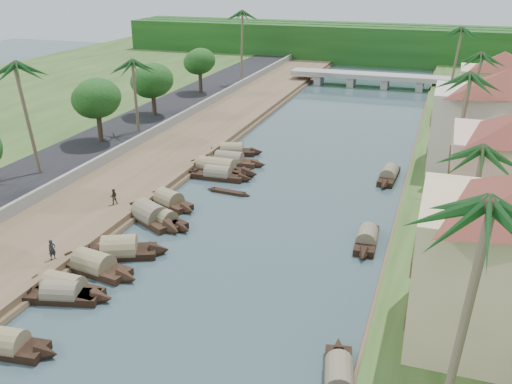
% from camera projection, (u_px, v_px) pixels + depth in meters
% --- Properties ---
extents(ground, '(220.00, 220.00, 0.00)m').
position_uv_depth(ground, '(216.00, 286.00, 39.45)').
color(ground, '#34494E').
rests_on(ground, ground).
extents(left_bank, '(10.00, 180.00, 0.80)m').
position_uv_depth(left_bank, '(149.00, 165.00, 61.62)').
color(left_bank, brown).
rests_on(left_bank, ground).
extents(right_bank, '(16.00, 180.00, 1.20)m').
position_uv_depth(right_bank, '(496.00, 204.00, 51.18)').
color(right_bank, '#2B431A').
rests_on(right_bank, ground).
extents(road, '(8.00, 180.00, 1.40)m').
position_uv_depth(road, '(82.00, 155.00, 64.03)').
color(road, black).
rests_on(road, ground).
extents(retaining_wall, '(0.40, 180.00, 1.10)m').
position_uv_depth(retaining_wall, '(114.00, 153.00, 62.51)').
color(retaining_wall, gray).
rests_on(retaining_wall, left_bank).
extents(treeline, '(120.00, 14.00, 8.00)m').
position_uv_depth(treeline, '(388.00, 45.00, 125.85)').
color(treeline, '#143D10').
rests_on(treeline, ground).
extents(bridge, '(28.00, 4.00, 2.40)m').
position_uv_depth(bridge, '(369.00, 77.00, 102.09)').
color(bridge, gray).
rests_on(bridge, ground).
extents(building_far, '(15.59, 15.59, 10.20)m').
position_uv_depth(building_far, '(501.00, 120.00, 56.05)').
color(building_far, beige).
rests_on(building_far, right_bank).
extents(building_distant, '(12.62, 12.62, 9.20)m').
position_uv_depth(building_distant, '(500.00, 87.00, 73.52)').
color(building_distant, beige).
rests_on(building_distant, right_bank).
extents(sampan_1, '(6.99, 2.26, 2.07)m').
position_uv_depth(sampan_1, '(5.00, 345.00, 32.63)').
color(sampan_1, black).
rests_on(sampan_1, ground).
extents(sampan_2, '(7.81, 1.94, 2.07)m').
position_uv_depth(sampan_2, '(64.00, 288.00, 38.39)').
color(sampan_2, black).
rests_on(sampan_2, ground).
extents(sampan_3, '(7.12, 3.08, 1.93)m').
position_uv_depth(sampan_3, '(62.00, 295.00, 37.59)').
color(sampan_3, black).
rests_on(sampan_3, ground).
extents(sampan_4, '(8.17, 3.05, 2.27)m').
position_uv_depth(sampan_4, '(94.00, 266.00, 41.14)').
color(sampan_4, black).
rests_on(sampan_4, ground).
extents(sampan_5, '(7.81, 4.88, 2.43)m').
position_uv_depth(sampan_5, '(120.00, 251.00, 43.29)').
color(sampan_5, black).
rests_on(sampan_5, ground).
extents(sampan_6, '(8.39, 5.77, 2.50)m').
position_uv_depth(sampan_6, '(150.00, 216.00, 49.22)').
color(sampan_6, black).
rests_on(sampan_6, ground).
extents(sampan_7, '(7.10, 4.18, 1.94)m').
position_uv_depth(sampan_7, '(162.00, 219.00, 48.81)').
color(sampan_7, black).
rests_on(sampan_7, ground).
extents(sampan_8, '(6.91, 4.32, 2.14)m').
position_uv_depth(sampan_8, '(169.00, 201.00, 52.34)').
color(sampan_8, black).
rests_on(sampan_8, ground).
extents(sampan_9, '(7.71, 1.84, 1.97)m').
position_uv_depth(sampan_9, '(218.00, 175.00, 58.82)').
color(sampan_9, black).
rests_on(sampan_9, ground).
extents(sampan_10, '(8.10, 3.45, 2.19)m').
position_uv_depth(sampan_10, '(211.00, 168.00, 60.81)').
color(sampan_10, black).
rests_on(sampan_10, ground).
extents(sampan_11, '(8.69, 2.27, 2.45)m').
position_uv_depth(sampan_11, '(220.00, 170.00, 60.35)').
color(sampan_11, black).
rests_on(sampan_11, ground).
extents(sampan_12, '(8.78, 1.83, 2.10)m').
position_uv_depth(sampan_12, '(229.00, 160.00, 63.14)').
color(sampan_12, black).
rests_on(sampan_12, ground).
extents(sampan_13, '(7.64, 3.84, 2.08)m').
position_uv_depth(sampan_13, '(232.00, 151.00, 66.22)').
color(sampan_13, black).
rests_on(sampan_13, ground).
extents(sampan_14, '(2.74, 7.38, 1.82)m').
position_uv_depth(sampan_14, '(339.00, 378.00, 30.07)').
color(sampan_14, black).
rests_on(sampan_14, ground).
extents(sampan_15, '(1.82, 7.03, 1.91)m').
position_uv_depth(sampan_15, '(367.00, 239.00, 45.21)').
color(sampan_15, black).
rests_on(sampan_15, ground).
extents(sampan_16, '(1.86, 7.71, 1.91)m').
position_uv_depth(sampan_16, '(389.00, 175.00, 58.78)').
color(sampan_16, black).
rests_on(sampan_16, ground).
extents(canoe_1, '(4.76, 1.86, 0.76)m').
position_uv_depth(canoe_1, '(104.00, 251.00, 44.00)').
color(canoe_1, black).
rests_on(canoe_1, ground).
extents(canoe_2, '(4.79, 1.10, 0.69)m').
position_uv_depth(canoe_2, '(229.00, 192.00, 55.23)').
color(canoe_2, black).
rests_on(canoe_2, ground).
extents(palm_0, '(3.20, 3.20, 13.37)m').
position_uv_depth(palm_0, '(475.00, 209.00, 20.03)').
color(palm_0, '#6C6048').
rests_on(palm_0, ground).
extents(palm_1, '(3.20, 3.20, 10.08)m').
position_uv_depth(palm_1, '(479.00, 151.00, 36.54)').
color(palm_1, '#6C6048').
rests_on(palm_1, ground).
extents(palm_2, '(3.20, 3.20, 12.09)m').
position_uv_depth(palm_2, '(466.00, 78.00, 49.50)').
color(palm_2, '#6C6048').
rests_on(palm_2, ground).
extents(palm_3, '(3.20, 3.20, 11.41)m').
position_uv_depth(palm_3, '(473.00, 56.00, 65.27)').
color(palm_3, '#6C6048').
rests_on(palm_3, ground).
extents(palm_5, '(3.20, 3.20, 12.19)m').
position_uv_depth(palm_5, '(22.00, 67.00, 52.80)').
color(palm_5, '#6C6048').
rests_on(palm_5, ground).
extents(palm_6, '(3.20, 3.20, 10.10)m').
position_uv_depth(palm_6, '(133.00, 63.00, 67.36)').
color(palm_6, '#6C6048').
rests_on(palm_6, ground).
extents(palm_7, '(3.20, 3.20, 12.51)m').
position_uv_depth(palm_7, '(457.00, 30.00, 80.60)').
color(palm_7, '#6C6048').
rests_on(palm_7, ground).
extents(palm_8, '(3.20, 3.20, 13.36)m').
position_uv_depth(palm_8, '(241.00, 14.00, 94.96)').
color(palm_8, '#6C6048').
rests_on(palm_8, ground).
extents(tree_3, '(5.26, 5.26, 7.22)m').
position_uv_depth(tree_3, '(97.00, 99.00, 64.68)').
color(tree_3, '#423125').
rests_on(tree_3, ground).
extents(tree_4, '(5.32, 5.32, 6.87)m').
position_uv_depth(tree_4, '(152.00, 81.00, 76.35)').
color(tree_4, '#423125').
rests_on(tree_4, ground).
extents(tree_5, '(4.60, 4.60, 6.78)m').
position_uv_depth(tree_5, '(200.00, 62.00, 90.03)').
color(tree_5, '#423125').
rests_on(tree_5, ground).
extents(person_near, '(0.57, 0.67, 1.55)m').
position_uv_depth(person_near, '(52.00, 250.00, 41.03)').
color(person_near, '#222329').
rests_on(person_near, left_bank).
extents(person_far, '(0.88, 0.83, 1.43)m').
position_uv_depth(person_far, '(114.00, 197.00, 50.50)').
color(person_far, '#373326').
rests_on(person_far, left_bank).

